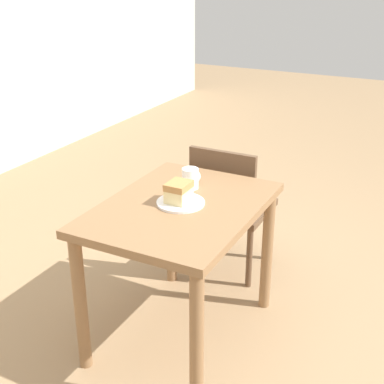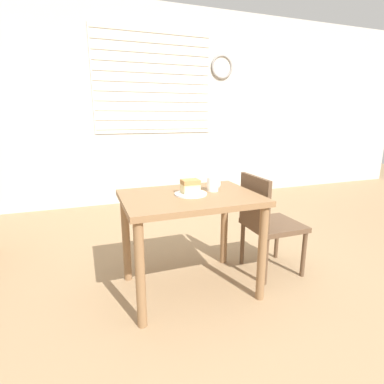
{
  "view_description": "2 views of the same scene",
  "coord_description": "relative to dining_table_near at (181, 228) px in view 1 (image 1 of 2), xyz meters",
  "views": [
    {
      "loc": [
        -2.14,
        -0.61,
        1.78
      ],
      "look_at": [
        -0.1,
        0.44,
        0.79
      ],
      "focal_mm": 50.0,
      "sensor_mm": 36.0,
      "label": 1
    },
    {
      "loc": [
        -0.83,
        -1.44,
        1.27
      ],
      "look_at": [
        -0.13,
        0.47,
        0.75
      ],
      "focal_mm": 28.0,
      "sensor_mm": 36.0,
      "label": 2
    }
  ],
  "objects": [
    {
      "name": "plate",
      "position": [
        0.01,
        0.01,
        0.13
      ],
      "size": [
        0.23,
        0.23,
        0.01
      ],
      "color": "white",
      "rests_on": "dining_table_near"
    },
    {
      "name": "cake_slice",
      "position": [
        0.01,
        0.02,
        0.18
      ],
      "size": [
        0.12,
        0.1,
        0.09
      ],
      "color": "beige",
      "rests_on": "plate"
    },
    {
      "name": "ground_plane",
      "position": [
        0.15,
        -0.47,
        -0.61
      ],
      "size": [
        14.0,
        14.0,
        0.0
      ],
      "primitive_type": "plane",
      "color": "#997A56"
    },
    {
      "name": "coffee_mug",
      "position": [
        0.2,
        0.05,
        0.17
      ],
      "size": [
        0.09,
        0.08,
        0.1
      ],
      "color": "white",
      "rests_on": "dining_table_near"
    },
    {
      "name": "dining_table_near",
      "position": [
        0.0,
        0.0,
        0.0
      ],
      "size": [
        0.95,
        0.69,
        0.73
      ],
      "color": "olive",
      "rests_on": "ground_plane"
    },
    {
      "name": "chair_near_window",
      "position": [
        0.67,
        0.03,
        -0.16
      ],
      "size": [
        0.42,
        0.42,
        0.82
      ],
      "rotation": [
        0.0,
        0.0,
        1.57
      ],
      "color": "brown",
      "rests_on": "ground_plane"
    }
  ]
}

